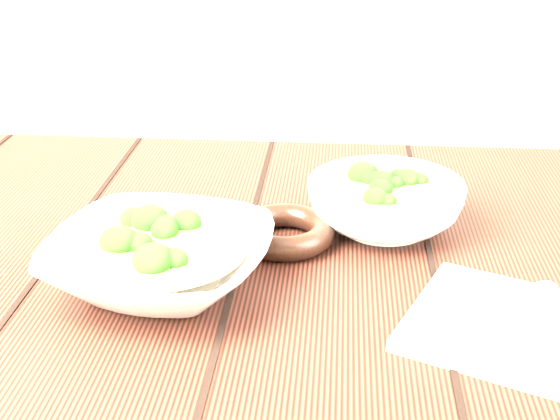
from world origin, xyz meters
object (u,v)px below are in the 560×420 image
object	(u,v)px
table	(258,369)
napkin	(523,330)
trivet	(284,232)
soup_bowl_back	(385,203)
soup_bowl_front	(160,259)

from	to	relation	value
table	napkin	bearing A→B (deg)	-21.27
table	trivet	xyz separation A→B (m)	(0.02, 0.07, 0.13)
soup_bowl_back	table	bearing A→B (deg)	-138.86
soup_bowl_back	trivet	world-z (taller)	soup_bowl_back
soup_bowl_back	napkin	size ratio (longest dim) A/B	1.16
soup_bowl_front	napkin	distance (m)	0.34
table	soup_bowl_front	distance (m)	0.18
table	napkin	size ratio (longest dim) A/B	6.14
table	soup_bowl_front	world-z (taller)	soup_bowl_front
soup_bowl_front	trivet	bearing A→B (deg)	41.53
soup_bowl_front	napkin	bearing A→B (deg)	-10.59
trivet	napkin	size ratio (longest dim) A/B	0.57
soup_bowl_front	table	bearing A→B (deg)	19.83
napkin	table	bearing A→B (deg)	-177.64
trivet	soup_bowl_back	bearing A→B (deg)	23.65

